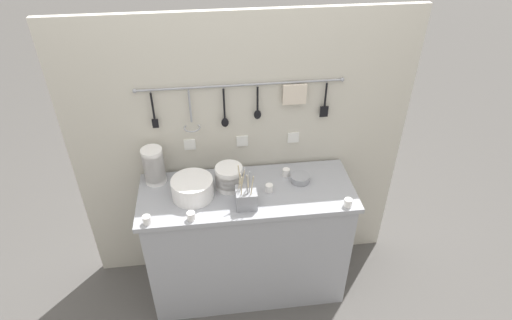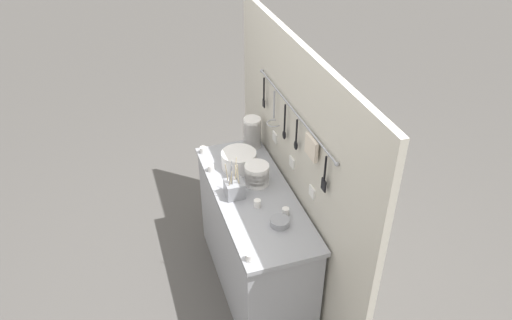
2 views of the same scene
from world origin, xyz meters
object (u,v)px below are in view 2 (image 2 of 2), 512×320
object	(u,v)px
cup_back_right	(286,212)
cup_front_left	(250,257)
bowl_stack_nested_right	(257,174)
cutlery_caddy	(234,189)
cup_back_left	(257,203)
steel_mixing_bowl	(280,222)
cup_edge_near	(211,168)
bowl_stack_wide_centre	(252,133)
cup_beside_plates	(203,150)
plate_stack	(239,160)

from	to	relation	value
cup_back_right	cup_front_left	world-z (taller)	same
bowl_stack_nested_right	cutlery_caddy	distance (m)	0.20
bowl_stack_nested_right	cup_back_left	bearing A→B (deg)	-17.42
cup_back_right	steel_mixing_bowl	bearing A→B (deg)	-41.26
cup_edge_near	cup_back_left	size ratio (longest dim) A/B	1.00
bowl_stack_nested_right	cup_edge_near	distance (m)	0.35
steel_mixing_bowl	cutlery_caddy	bearing A→B (deg)	-152.97
cup_front_left	cup_edge_near	bearing A→B (deg)	180.00
cup_back_right	cup_back_left	xyz separation A→B (m)	(-0.13, -0.14, 0.00)
steel_mixing_bowl	cup_back_right	bearing A→B (deg)	138.74
bowl_stack_wide_centre	cup_back_left	bearing A→B (deg)	-15.22
bowl_stack_nested_right	cup_edge_near	size ratio (longest dim) A/B	3.34
cup_back_left	bowl_stack_nested_right	bearing A→B (deg)	162.58
bowl_stack_wide_centre	cup_beside_plates	distance (m)	0.38
bowl_stack_nested_right	cup_back_right	distance (m)	0.37
plate_stack	cup_front_left	distance (m)	0.90
bowl_stack_wide_centre	steel_mixing_bowl	size ratio (longest dim) A/B	1.99
bowl_stack_wide_centre	plate_stack	xyz separation A→B (m)	(0.22, -0.17, -0.06)
plate_stack	steel_mixing_bowl	xyz separation A→B (m)	(0.65, 0.06, -0.04)
plate_stack	cup_back_right	size ratio (longest dim) A/B	4.98
cup_beside_plates	cutlery_caddy	bearing A→B (deg)	8.20
bowl_stack_nested_right	cup_beside_plates	bearing A→B (deg)	-151.26
plate_stack	steel_mixing_bowl	size ratio (longest dim) A/B	2.06
cutlery_caddy	cup_beside_plates	world-z (taller)	cutlery_caddy
cutlery_caddy	cup_edge_near	xyz separation A→B (m)	(-0.31, -0.08, -0.03)
bowl_stack_wide_centre	cup_edge_near	distance (m)	0.43
bowl_stack_wide_centre	cup_back_left	distance (m)	0.70
steel_mixing_bowl	cup_beside_plates	xyz separation A→B (m)	(-0.90, -0.26, 0.00)
cup_back_right	cup_beside_plates	world-z (taller)	same
cup_front_left	cutlery_caddy	bearing A→B (deg)	172.13
cutlery_caddy	plate_stack	bearing A→B (deg)	158.49
cup_back_right	cup_beside_plates	xyz separation A→B (m)	(-0.83, -0.32, 0.00)
cup_back_right	cup_beside_plates	size ratio (longest dim) A/B	1.00
bowl_stack_wide_centre	cutlery_caddy	world-z (taller)	cutlery_caddy
plate_stack	cup_back_right	world-z (taller)	plate_stack
cup_back_left	bowl_stack_wide_centre	bearing A→B (deg)	164.78
cutlery_caddy	cup_back_right	xyz separation A→B (m)	(0.28, 0.25, -0.03)
plate_stack	cup_beside_plates	distance (m)	0.32
cup_edge_near	cup_beside_plates	size ratio (longest dim) A/B	1.00
bowl_stack_nested_right	cup_back_right	bearing A→B (deg)	10.69
bowl_stack_nested_right	cup_beside_plates	size ratio (longest dim) A/B	3.34
plate_stack	cup_beside_plates	xyz separation A→B (m)	(-0.25, -0.20, -0.03)
cup_beside_plates	cup_back_left	world-z (taller)	same
cup_front_left	bowl_stack_wide_centre	bearing A→B (deg)	161.50
cutlery_caddy	cup_front_left	world-z (taller)	cutlery_caddy
bowl_stack_wide_centre	cup_back_right	world-z (taller)	bowl_stack_wide_centre
steel_mixing_bowl	cup_back_left	size ratio (longest dim) A/B	2.41
bowl_stack_wide_centre	cutlery_caddy	distance (m)	0.60
cup_edge_near	cup_beside_plates	distance (m)	0.24
cup_back_left	steel_mixing_bowl	bearing A→B (deg)	19.99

